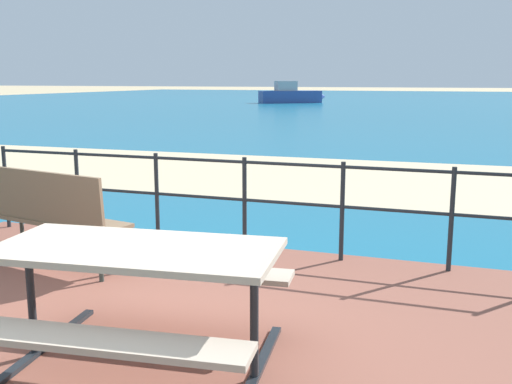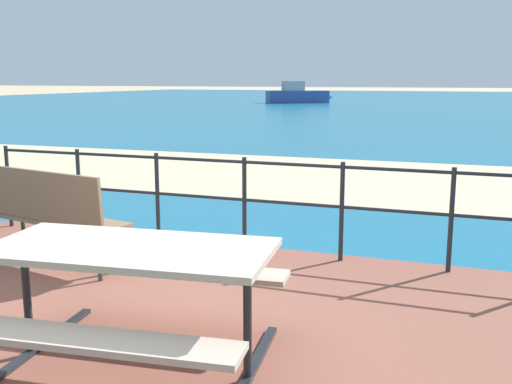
% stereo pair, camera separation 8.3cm
% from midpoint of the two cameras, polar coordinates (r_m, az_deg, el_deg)
% --- Properties ---
extents(ground_plane, '(240.00, 240.00, 0.00)m').
position_cam_midpoint_polar(ground_plane, '(4.05, -14.11, -15.46)').
color(ground_plane, tan).
extents(patio_paving, '(6.40, 5.20, 0.06)m').
position_cam_midpoint_polar(patio_paving, '(4.04, -14.13, -15.08)').
color(patio_paving, brown).
rests_on(patio_paving, ground).
extents(sea_water, '(90.00, 90.00, 0.01)m').
position_cam_midpoint_polar(sea_water, '(43.09, 16.67, 8.04)').
color(sea_water, '#196B8E').
rests_on(sea_water, ground).
extents(beach_strip, '(54.07, 5.78, 0.01)m').
position_cam_midpoint_polar(beach_strip, '(10.83, 8.05, 1.35)').
color(beach_strip, beige).
rests_on(beach_strip, ground).
extents(picnic_table, '(1.80, 1.58, 0.76)m').
position_cam_midpoint_polar(picnic_table, '(3.58, -12.04, -7.87)').
color(picnic_table, tan).
rests_on(picnic_table, patio_paving).
extents(park_bench, '(1.59, 0.70, 0.91)m').
position_cam_midpoint_polar(park_bench, '(5.73, -19.71, -1.63)').
color(park_bench, '#7A6047').
rests_on(park_bench, patio_paving).
extents(railing_fence, '(5.94, 0.04, 0.95)m').
position_cam_midpoint_polar(railing_fence, '(5.90, -1.51, -0.12)').
color(railing_fence, '#1E2328').
rests_on(railing_fence, patio_paving).
extents(boat_mid, '(4.69, 3.70, 1.58)m').
position_cam_midpoint_polar(boat_mid, '(44.03, 3.34, 9.27)').
color(boat_mid, '#2D478C').
rests_on(boat_mid, sea_water).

